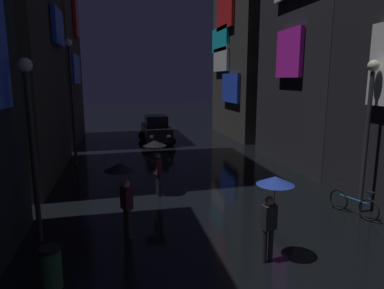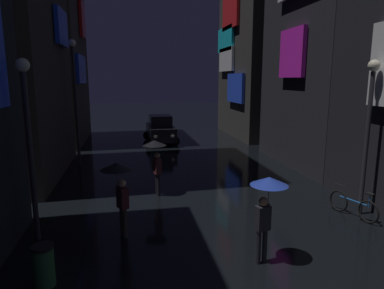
# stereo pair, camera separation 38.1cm
# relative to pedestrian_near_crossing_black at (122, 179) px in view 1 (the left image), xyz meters

# --- Properties ---
(building_right_far) EXTENTS (4.25, 8.14, 12.35)m
(building_right_far) POSITION_rel_pedestrian_near_crossing_black_xyz_m (10.21, 16.26, 4.52)
(building_right_far) COLOR #33302D
(building_right_far) RESTS_ON ground
(pedestrian_near_crossing_black) EXTENTS (0.90, 0.90, 2.12)m
(pedestrian_near_crossing_black) POSITION_rel_pedestrian_near_crossing_black_xyz_m (0.00, 0.00, 0.00)
(pedestrian_near_crossing_black) COLOR #38332D
(pedestrian_near_crossing_black) RESTS_ON ground
(pedestrian_foreground_right_blue) EXTENTS (0.90, 0.90, 2.12)m
(pedestrian_foreground_right_blue) POSITION_rel_pedestrian_near_crossing_black_xyz_m (3.48, -2.08, 0.00)
(pedestrian_foreground_right_blue) COLOR black
(pedestrian_foreground_right_blue) RESTS_ON ground
(pedestrian_foreground_left_black) EXTENTS (0.90, 0.90, 2.12)m
(pedestrian_foreground_left_black) POSITION_rel_pedestrian_near_crossing_black_xyz_m (1.28, 3.33, 0.00)
(pedestrian_foreground_left_black) COLOR black
(pedestrian_foreground_left_black) RESTS_ON ground
(bicycle_parked_at_storefront) EXTENTS (0.59, 1.76, 0.96)m
(bicycle_parked_at_storefront) POSITION_rel_pedestrian_near_crossing_black_xyz_m (7.34, -0.03, -1.28)
(bicycle_parked_at_storefront) COLOR black
(bicycle_parked_at_storefront) RESTS_ON ground
(car_distant) EXTENTS (2.32, 4.18, 1.92)m
(car_distant) POSITION_rel_pedestrian_near_crossing_black_xyz_m (2.49, 14.25, -0.74)
(car_distant) COLOR black
(car_distant) RESTS_ON ground
(streetlamp_left_far) EXTENTS (0.36, 0.36, 6.30)m
(streetlamp_left_far) POSITION_rel_pedestrian_near_crossing_black_xyz_m (-2.26, 8.84, 2.20)
(streetlamp_left_far) COLOR #2D2D33
(streetlamp_left_far) RESTS_ON ground
(streetlamp_right_near) EXTENTS (0.36, 0.36, 4.97)m
(streetlamp_right_near) POSITION_rel_pedestrian_near_crossing_black_xyz_m (7.74, 0.16, 1.48)
(streetlamp_right_near) COLOR #2D2D33
(streetlamp_right_near) RESTS_ON ground
(streetlamp_left_near) EXTENTS (0.36, 0.36, 4.91)m
(streetlamp_left_near) POSITION_rel_pedestrian_near_crossing_black_xyz_m (-2.26, 0.16, 1.45)
(streetlamp_left_near) COLOR #2D2D33
(streetlamp_left_near) RESTS_ON ground
(trash_bin) EXTENTS (0.46, 0.46, 0.93)m
(trash_bin) POSITION_rel_pedestrian_near_crossing_black_xyz_m (-1.56, -2.17, -1.20)
(trash_bin) COLOR #265933
(trash_bin) RESTS_ON ground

